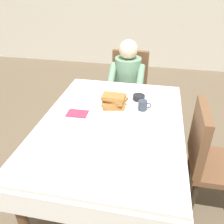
# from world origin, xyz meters

# --- Properties ---
(ground_plane) EXTENTS (14.00, 14.00, 0.00)m
(ground_plane) POSITION_xyz_m (0.00, 0.00, 0.00)
(ground_plane) COLOR brown
(dining_table_main) EXTENTS (1.12, 1.52, 0.74)m
(dining_table_main) POSITION_xyz_m (0.00, 0.00, 0.65)
(dining_table_main) COLOR white
(dining_table_main) RESTS_ON ground
(chair_diner) EXTENTS (0.44, 0.45, 0.93)m
(chair_diner) POSITION_xyz_m (-0.02, 1.17, 0.53)
(chair_diner) COLOR brown
(chair_diner) RESTS_ON ground
(diner_person) EXTENTS (0.40, 0.43, 1.12)m
(diner_person) POSITION_xyz_m (-0.02, 1.01, 0.67)
(diner_person) COLOR gray
(diner_person) RESTS_ON ground
(chair_right_side) EXTENTS (0.45, 0.44, 0.93)m
(chair_right_side) POSITION_xyz_m (0.77, 0.00, 0.53)
(chair_right_side) COLOR brown
(chair_right_side) RESTS_ON ground
(plate_breakfast) EXTENTS (0.28, 0.28, 0.02)m
(plate_breakfast) POSITION_xyz_m (-0.01, 0.20, 0.75)
(plate_breakfast) COLOR white
(plate_breakfast) RESTS_ON dining_table_main
(breakfast_stack) EXTENTS (0.23, 0.19, 0.11)m
(breakfast_stack) POSITION_xyz_m (-0.01, 0.20, 0.81)
(breakfast_stack) COLOR #A36B33
(breakfast_stack) RESTS_ON plate_breakfast
(cup_coffee) EXTENTS (0.11, 0.08, 0.08)m
(cup_coffee) POSITION_xyz_m (0.23, 0.23, 0.78)
(cup_coffee) COLOR #333D4C
(cup_coffee) RESTS_ON dining_table_main
(bowl_butter) EXTENTS (0.11, 0.11, 0.04)m
(bowl_butter) POSITION_xyz_m (0.17, 0.40, 0.76)
(bowl_butter) COLOR black
(bowl_butter) RESTS_ON dining_table_main
(syrup_pitcher) EXTENTS (0.08, 0.08, 0.07)m
(syrup_pitcher) POSITION_xyz_m (-0.28, 0.37, 0.78)
(syrup_pitcher) COLOR silver
(syrup_pitcher) RESTS_ON dining_table_main
(fork_left_of_plate) EXTENTS (0.02, 0.18, 0.00)m
(fork_left_of_plate) POSITION_xyz_m (-0.20, 0.18, 0.74)
(fork_left_of_plate) COLOR silver
(fork_left_of_plate) RESTS_ON dining_table_main
(knife_right_of_plate) EXTENTS (0.02, 0.20, 0.00)m
(knife_right_of_plate) POSITION_xyz_m (0.18, 0.18, 0.74)
(knife_right_of_plate) COLOR silver
(knife_right_of_plate) RESTS_ON dining_table_main
(spoon_near_edge) EXTENTS (0.15, 0.06, 0.00)m
(spoon_near_edge) POSITION_xyz_m (0.00, -0.09, 0.74)
(spoon_near_edge) COLOR silver
(spoon_near_edge) RESTS_ON dining_table_main
(napkin_folded) EXTENTS (0.17, 0.12, 0.01)m
(napkin_folded) POSITION_xyz_m (-0.30, 0.06, 0.74)
(napkin_folded) COLOR #8C2D4C
(napkin_folded) RESTS_ON dining_table_main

